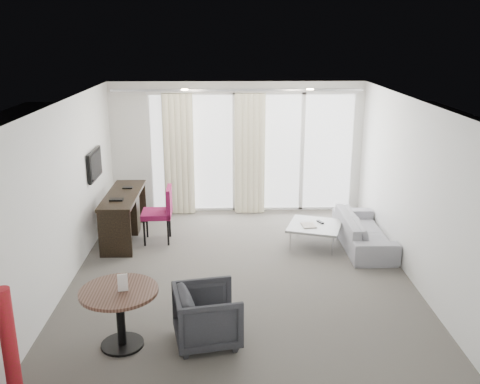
{
  "coord_description": "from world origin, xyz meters",
  "views": [
    {
      "loc": [
        -0.2,
        -7.44,
        3.53
      ],
      "look_at": [
        0.0,
        0.6,
        1.1
      ],
      "focal_mm": 40.0,
      "sensor_mm": 36.0,
      "label": 1
    }
  ],
  "objects_px": {
    "round_table": "(121,318)",
    "coffee_table": "(314,235)",
    "desk": "(124,216)",
    "rattan_chair_a": "(259,172)",
    "desk_chair": "(157,214)",
    "red_lamp": "(9,345)",
    "tub_armchair": "(207,316)",
    "sofa": "(364,231)",
    "rattan_chair_b": "(328,169)"
  },
  "relations": [
    {
      "from": "round_table",
      "to": "coffee_table",
      "type": "bearing_deg",
      "value": 47.5
    },
    {
      "from": "tub_armchair",
      "to": "coffee_table",
      "type": "bearing_deg",
      "value": -41.85
    },
    {
      "from": "sofa",
      "to": "desk_chair",
      "type": "bearing_deg",
      "value": 85.17
    },
    {
      "from": "tub_armchair",
      "to": "rattan_chair_b",
      "type": "relative_size",
      "value": 0.99
    },
    {
      "from": "tub_armchair",
      "to": "sofa",
      "type": "distance_m",
      "value": 3.86
    },
    {
      "from": "red_lamp",
      "to": "round_table",
      "type": "bearing_deg",
      "value": 45.06
    },
    {
      "from": "rattan_chair_a",
      "to": "rattan_chair_b",
      "type": "xyz_separation_m",
      "value": [
        1.67,
        0.5,
        -0.07
      ]
    },
    {
      "from": "desk_chair",
      "to": "sofa",
      "type": "xyz_separation_m",
      "value": [
        3.54,
        -0.3,
        -0.22
      ]
    },
    {
      "from": "desk",
      "to": "desk_chair",
      "type": "height_order",
      "value": "desk_chair"
    },
    {
      "from": "desk_chair",
      "to": "sofa",
      "type": "height_order",
      "value": "desk_chair"
    },
    {
      "from": "desk",
      "to": "tub_armchair",
      "type": "height_order",
      "value": "desk"
    },
    {
      "from": "rattan_chair_b",
      "to": "desk_chair",
      "type": "bearing_deg",
      "value": -155.66
    },
    {
      "from": "desk_chair",
      "to": "tub_armchair",
      "type": "xyz_separation_m",
      "value": [
        0.98,
        -3.19,
        -0.15
      ]
    },
    {
      "from": "desk_chair",
      "to": "coffee_table",
      "type": "height_order",
      "value": "desk_chair"
    },
    {
      "from": "desk",
      "to": "red_lamp",
      "type": "bearing_deg",
      "value": -94.3
    },
    {
      "from": "red_lamp",
      "to": "rattan_chair_b",
      "type": "height_order",
      "value": "red_lamp"
    },
    {
      "from": "round_table",
      "to": "sofa",
      "type": "distance_m",
      "value": 4.62
    },
    {
      "from": "round_table",
      "to": "rattan_chair_b",
      "type": "xyz_separation_m",
      "value": [
        3.63,
        6.75,
        0.02
      ]
    },
    {
      "from": "sofa",
      "to": "rattan_chair_b",
      "type": "height_order",
      "value": "rattan_chair_b"
    },
    {
      "from": "desk_chair",
      "to": "rattan_chair_a",
      "type": "xyz_separation_m",
      "value": [
        1.94,
        3.01,
        -0.04
      ]
    },
    {
      "from": "red_lamp",
      "to": "rattan_chair_b",
      "type": "relative_size",
      "value": 1.59
    },
    {
      "from": "sofa",
      "to": "tub_armchair",
      "type": "bearing_deg",
      "value": 138.43
    },
    {
      "from": "round_table",
      "to": "red_lamp",
      "type": "xyz_separation_m",
      "value": [
        -0.9,
        -0.9,
        0.24
      ]
    },
    {
      "from": "red_lamp",
      "to": "rattan_chair_a",
      "type": "xyz_separation_m",
      "value": [
        2.86,
        7.15,
        -0.15
      ]
    },
    {
      "from": "desk_chair",
      "to": "red_lamp",
      "type": "xyz_separation_m",
      "value": [
        -0.91,
        -4.14,
        0.11
      ]
    },
    {
      "from": "rattan_chair_a",
      "to": "rattan_chair_b",
      "type": "relative_size",
      "value": 1.19
    },
    {
      "from": "coffee_table",
      "to": "sofa",
      "type": "height_order",
      "value": "sofa"
    },
    {
      "from": "rattan_chair_a",
      "to": "red_lamp",
      "type": "bearing_deg",
      "value": -113.92
    },
    {
      "from": "coffee_table",
      "to": "sofa",
      "type": "xyz_separation_m",
      "value": [
        0.84,
        -0.03,
        0.08
      ]
    },
    {
      "from": "round_table",
      "to": "rattan_chair_a",
      "type": "distance_m",
      "value": 6.55
    },
    {
      "from": "round_table",
      "to": "rattan_chair_b",
      "type": "bearing_deg",
      "value": 61.72
    },
    {
      "from": "rattan_chair_a",
      "to": "rattan_chair_b",
      "type": "distance_m",
      "value": 1.75
    },
    {
      "from": "desk_chair",
      "to": "round_table",
      "type": "height_order",
      "value": "desk_chair"
    },
    {
      "from": "coffee_table",
      "to": "rattan_chair_a",
      "type": "distance_m",
      "value": 3.38
    },
    {
      "from": "desk",
      "to": "coffee_table",
      "type": "relative_size",
      "value": 2.08
    },
    {
      "from": "rattan_chair_a",
      "to": "round_table",
      "type": "bearing_deg",
      "value": -109.55
    },
    {
      "from": "rattan_chair_b",
      "to": "coffee_table",
      "type": "bearing_deg",
      "value": -123.4
    },
    {
      "from": "rattan_chair_a",
      "to": "tub_armchair",
      "type": "bearing_deg",
      "value": -100.99
    },
    {
      "from": "desk",
      "to": "rattan_chair_b",
      "type": "distance_m",
      "value": 5.39
    },
    {
      "from": "desk",
      "to": "desk_chair",
      "type": "bearing_deg",
      "value": -13.58
    },
    {
      "from": "desk",
      "to": "red_lamp",
      "type": "distance_m",
      "value": 4.3
    },
    {
      "from": "tub_armchair",
      "to": "sofa",
      "type": "bearing_deg",
      "value": -52.8
    },
    {
      "from": "coffee_table",
      "to": "rattan_chair_b",
      "type": "xyz_separation_m",
      "value": [
        0.91,
        3.79,
        0.19
      ]
    },
    {
      "from": "red_lamp",
      "to": "rattan_chair_b",
      "type": "xyz_separation_m",
      "value": [
        4.53,
        7.65,
        -0.22
      ]
    },
    {
      "from": "desk_chair",
      "to": "red_lamp",
      "type": "distance_m",
      "value": 4.24
    },
    {
      "from": "rattan_chair_a",
      "to": "desk_chair",
      "type": "bearing_deg",
      "value": -124.99
    },
    {
      "from": "rattan_chair_a",
      "to": "rattan_chair_b",
      "type": "bearing_deg",
      "value": 14.55
    },
    {
      "from": "round_table",
      "to": "tub_armchair",
      "type": "distance_m",
      "value": 1.0
    },
    {
      "from": "round_table",
      "to": "tub_armchair",
      "type": "relative_size",
      "value": 1.2
    },
    {
      "from": "desk",
      "to": "round_table",
      "type": "height_order",
      "value": "desk"
    }
  ]
}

